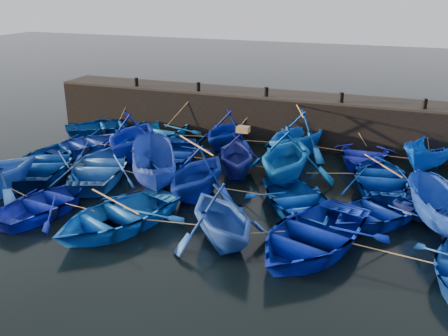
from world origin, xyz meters
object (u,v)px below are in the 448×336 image
(boat_8, at_px, (171,155))
(wooden_crate, at_px, (243,129))
(boat_0, at_px, (108,126))
(boat_13, at_px, (46,163))

(boat_8, distance_m, wooden_crate, 4.09)
(boat_0, height_order, boat_8, boat_8)
(boat_0, xyz_separation_m, boat_8, (5.79, -3.42, 0.01))
(wooden_crate, bearing_deg, boat_13, -160.21)
(boat_13, bearing_deg, boat_0, -106.68)
(boat_13, distance_m, wooden_crate, 9.29)
(wooden_crate, bearing_deg, boat_8, 178.56)
(boat_0, xyz_separation_m, wooden_crate, (9.51, -3.51, 1.70))
(boat_0, relative_size, boat_13, 0.90)
(boat_0, relative_size, wooden_crate, 8.56)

